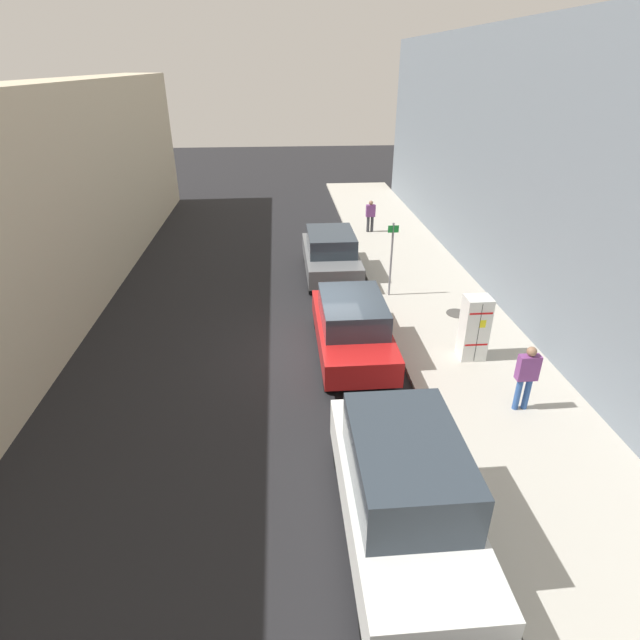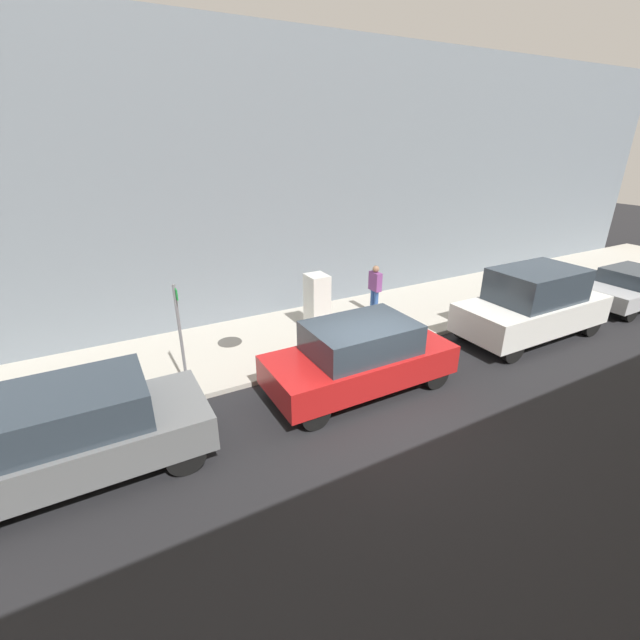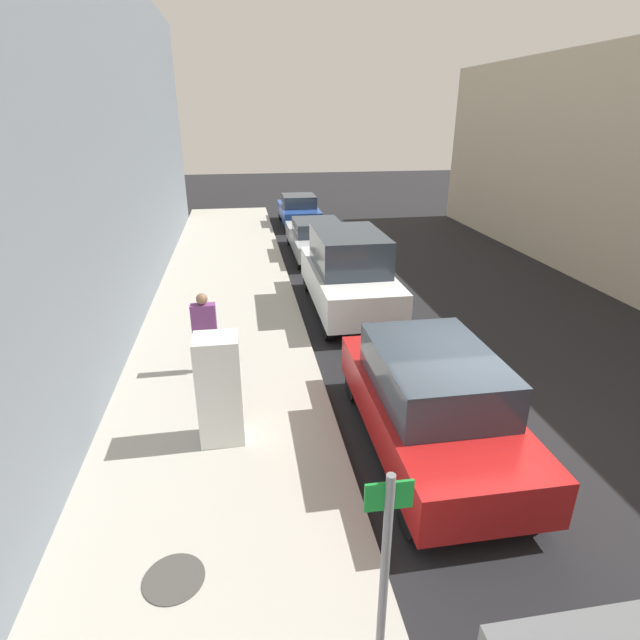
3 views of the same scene
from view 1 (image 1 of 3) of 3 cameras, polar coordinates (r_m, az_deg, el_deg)
ground_plane at (r=14.35m, az=-0.05°, el=-3.84°), size 80.00×80.00×0.00m
sidewalk_slab at (r=15.21m, az=16.15°, el=-2.81°), size 4.01×44.00×0.13m
building_facade_near at (r=15.17m, az=29.85°, el=11.96°), size 2.33×39.60×8.62m
discarded_refrigerator at (r=14.15m, az=17.21°, el=-0.86°), size 0.69×0.60×1.81m
manhole_cover at (r=16.91m, az=15.39°, el=0.74°), size 0.70×0.70×0.02m
street_sign_post at (r=17.27m, az=8.17°, el=7.27°), size 0.36×0.07×2.60m
pedestrian_walking_far at (r=24.48m, az=5.79°, el=11.92°), size 0.44×0.22×1.51m
pedestrian_standing_near at (r=12.40m, az=22.55°, el=-5.70°), size 0.48×0.22×1.68m
parked_suv_gray at (r=19.29m, az=1.24°, el=7.59°), size 1.97×4.43×1.76m
parked_suv_red at (r=13.92m, az=3.68°, el=-0.75°), size 1.93×4.49×1.73m
parked_van_white at (r=8.90m, az=9.52°, el=-18.60°), size 1.97×4.81×2.17m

